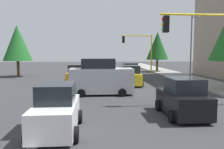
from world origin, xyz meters
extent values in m
plane|color=#353538|center=(0.00, 0.00, 0.00)|extent=(120.00, 120.00, 0.00)
cube|color=gray|center=(-5.00, 10.50, 0.07)|extent=(80.00, 4.00, 0.15)
cone|color=silver|center=(11.00, -3.00, 0.01)|extent=(0.01, 1.10, 1.10)
cylinder|color=yellow|center=(-14.00, 7.50, 2.90)|extent=(0.18, 0.18, 5.80)
cylinder|color=yellow|center=(-14.00, 5.25, 5.65)|extent=(0.12, 4.50, 0.12)
cube|color=black|center=(-14.00, 3.36, 5.07)|extent=(0.36, 0.32, 0.96)
sphere|color=red|center=(-14.00, 3.18, 5.37)|extent=(0.18, 0.18, 0.18)
sphere|color=yellow|center=(-14.00, 3.18, 5.07)|extent=(0.18, 0.18, 0.18)
sphere|color=green|center=(-14.00, 3.18, 4.77)|extent=(0.18, 0.18, 0.18)
cylinder|color=yellow|center=(6.00, 5.25, 5.47)|extent=(0.12, 4.50, 0.12)
cube|color=black|center=(6.00, 3.36, 4.89)|extent=(0.36, 0.32, 0.96)
sphere|color=red|center=(6.00, 3.18, 5.19)|extent=(0.18, 0.18, 0.18)
sphere|color=yellow|center=(6.00, 3.18, 4.89)|extent=(0.18, 0.18, 0.18)
sphere|color=green|center=(6.00, 3.18, 4.59)|extent=(0.18, 0.18, 0.18)
cylinder|color=slate|center=(-4.00, 9.20, 3.50)|extent=(0.14, 0.14, 7.00)
cylinder|color=slate|center=(-3.10, 9.20, 6.80)|extent=(1.80, 0.10, 0.10)
ellipsoid|color=silver|center=(-2.20, 9.20, 6.65)|extent=(0.56, 0.28, 0.20)
cylinder|color=brown|center=(-12.00, -11.00, 1.17)|extent=(0.36, 0.36, 2.33)
cone|color=#1E6023|center=(-12.00, -11.00, 4.47)|extent=(3.73, 3.73, 4.67)
cylinder|color=brown|center=(-18.00, 9.50, 1.13)|extent=(0.36, 0.36, 2.26)
cone|color=#19511E|center=(-18.00, 9.50, 4.32)|extent=(3.61, 3.61, 4.52)
cube|color=#B2B5BA|center=(2.00, -0.34, 1.09)|extent=(1.90, 4.80, 1.85)
cube|color=black|center=(2.00, -0.58, 2.40)|extent=(1.67, 2.50, 0.76)
cylinder|color=black|center=(0.99, 1.15, 0.30)|extent=(0.20, 0.60, 0.60)
cylinder|color=black|center=(3.01, 1.15, 0.30)|extent=(0.20, 0.60, 0.60)
cylinder|color=black|center=(0.99, -1.83, 0.30)|extent=(0.20, 0.60, 0.60)
cylinder|color=black|center=(3.01, -1.83, 0.30)|extent=(0.20, 0.60, 0.60)
cube|color=black|center=(8.29, 3.58, 0.69)|extent=(3.66, 1.74, 1.05)
cube|color=black|center=(8.47, 3.58, 1.60)|extent=(1.91, 1.53, 0.76)
cylinder|color=black|center=(7.15, 2.65, 0.30)|extent=(0.60, 0.20, 0.60)
cylinder|color=black|center=(7.15, 4.51, 0.30)|extent=(0.60, 0.20, 0.60)
cylinder|color=black|center=(9.42, 2.65, 0.30)|extent=(0.60, 0.20, 0.60)
cylinder|color=black|center=(9.42, 4.51, 0.30)|extent=(0.60, 0.20, 0.60)
cube|color=#1E7238|center=(-7.83, 3.37, 0.69)|extent=(3.63, 1.78, 1.05)
cube|color=black|center=(-7.65, 3.37, 1.60)|extent=(1.89, 1.57, 0.76)
cylinder|color=black|center=(-8.95, 2.42, 0.30)|extent=(0.60, 0.20, 0.60)
cylinder|color=black|center=(-8.95, 4.32, 0.30)|extent=(0.60, 0.20, 0.60)
cylinder|color=black|center=(-6.71, 2.42, 0.30)|extent=(0.60, 0.20, 0.60)
cylinder|color=black|center=(-6.71, 4.32, 0.30)|extent=(0.60, 0.20, 0.60)
cube|color=orange|center=(-4.42, -2.75, 0.69)|extent=(3.84, 1.76, 1.05)
cube|color=black|center=(-4.61, -2.75, 1.60)|extent=(2.00, 1.55, 0.76)
cylinder|color=black|center=(-3.23, -1.81, 0.30)|extent=(0.60, 0.20, 0.60)
cylinder|color=black|center=(-3.23, -3.69, 0.30)|extent=(0.60, 0.20, 0.60)
cylinder|color=black|center=(-5.61, -1.81, 0.30)|extent=(0.60, 0.20, 0.60)
cylinder|color=black|center=(-5.61, -3.69, 0.30)|extent=(0.60, 0.20, 0.60)
cube|color=white|center=(10.27, -2.42, 0.69)|extent=(3.77, 1.60, 1.05)
cube|color=black|center=(10.08, -2.42, 1.60)|extent=(1.96, 1.41, 0.76)
cylinder|color=black|center=(11.43, -1.56, 0.30)|extent=(0.60, 0.20, 0.60)
cylinder|color=black|center=(11.43, -3.28, 0.30)|extent=(0.60, 0.20, 0.60)
cylinder|color=black|center=(9.10, -1.56, 0.30)|extent=(0.60, 0.20, 0.60)
cylinder|color=black|center=(9.10, -3.28, 0.30)|extent=(0.60, 0.20, 0.60)
cube|color=yellow|center=(-2.75, 2.64, 0.69)|extent=(3.65, 1.72, 1.05)
cube|color=black|center=(-2.57, 2.64, 1.60)|extent=(1.90, 1.52, 0.76)
cylinder|color=black|center=(-3.88, 1.72, 0.30)|extent=(0.60, 0.20, 0.60)
cylinder|color=black|center=(-3.88, 3.56, 0.30)|extent=(0.60, 0.20, 0.60)
cylinder|color=black|center=(-1.62, 1.72, 0.30)|extent=(0.60, 0.20, 0.60)
cylinder|color=black|center=(-1.62, 3.56, 0.30)|extent=(0.60, 0.20, 0.60)
camera|label=1|loc=(19.58, -0.87, 3.25)|focal=37.09mm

